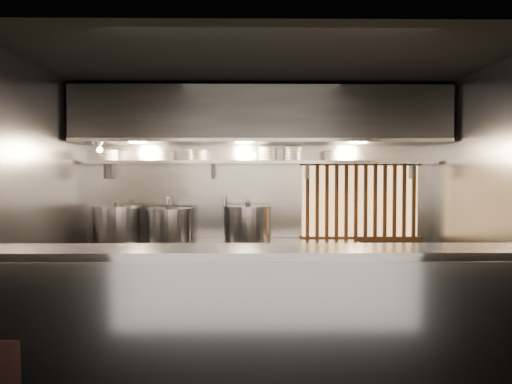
{
  "coord_description": "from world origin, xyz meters",
  "views": [
    {
      "loc": [
        -0.14,
        -4.97,
        1.72
      ],
      "look_at": [
        -0.06,
        0.55,
        1.53
      ],
      "focal_mm": 35.0,
      "sensor_mm": 36.0,
      "label": 1
    }
  ],
  "objects_px": {
    "pendant_bulb": "(252,155)",
    "stock_pot_left": "(117,224)",
    "stock_pot_mid": "(169,225)",
    "heat_lamp": "(98,145)",
    "stock_pot_right": "(248,223)"
  },
  "relations": [
    {
      "from": "stock_pot_left",
      "to": "stock_pot_right",
      "type": "xyz_separation_m",
      "value": [
        1.59,
        0.03,
        -0.0
      ]
    },
    {
      "from": "heat_lamp",
      "to": "stock_pot_right",
      "type": "xyz_separation_m",
      "value": [
        1.74,
        0.28,
        -0.94
      ]
    },
    {
      "from": "heat_lamp",
      "to": "stock_pot_right",
      "type": "height_order",
      "value": "heat_lamp"
    },
    {
      "from": "stock_pot_left",
      "to": "stock_pot_right",
      "type": "bearing_deg",
      "value": 1.25
    },
    {
      "from": "pendant_bulb",
      "to": "stock_pot_left",
      "type": "height_order",
      "value": "pendant_bulb"
    },
    {
      "from": "stock_pot_right",
      "to": "heat_lamp",
      "type": "bearing_deg",
      "value": -170.71
    },
    {
      "from": "pendant_bulb",
      "to": "stock_pot_mid",
      "type": "height_order",
      "value": "pendant_bulb"
    },
    {
      "from": "pendant_bulb",
      "to": "stock_pot_mid",
      "type": "xyz_separation_m",
      "value": [
        -1.02,
        -0.1,
        -0.85
      ]
    },
    {
      "from": "stock_pot_left",
      "to": "heat_lamp",
      "type": "bearing_deg",
      "value": -120.61
    },
    {
      "from": "stock_pot_mid",
      "to": "heat_lamp",
      "type": "bearing_deg",
      "value": -162.38
    },
    {
      "from": "stock_pot_mid",
      "to": "stock_pot_right",
      "type": "bearing_deg",
      "value": 2.2
    },
    {
      "from": "stock_pot_right",
      "to": "stock_pot_left",
      "type": "bearing_deg",
      "value": -178.75
    },
    {
      "from": "heat_lamp",
      "to": "pendant_bulb",
      "type": "distance_m",
      "value": 1.83
    },
    {
      "from": "stock_pot_mid",
      "to": "stock_pot_right",
      "type": "relative_size",
      "value": 1.03
    },
    {
      "from": "heat_lamp",
      "to": "pendant_bulb",
      "type": "relative_size",
      "value": 1.87
    }
  ]
}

